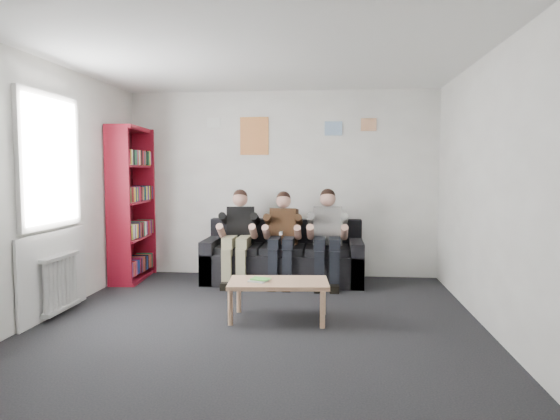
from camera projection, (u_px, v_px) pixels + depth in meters
name	position (u px, v px, depth m)	size (l,w,h in m)	color
room_shell	(256.00, 191.00, 4.84)	(5.00, 5.00, 5.00)	black
sofa	(284.00, 259.00, 6.98)	(2.18, 0.89, 0.84)	black
bookshelf	(132.00, 204.00, 7.02)	(0.32, 0.97, 2.15)	maroon
coffee_table	(278.00, 286.00, 5.16)	(1.02, 0.56, 0.41)	tan
game_cases	(259.00, 280.00, 5.14)	(0.20, 0.16, 0.03)	silver
person_left	(238.00, 237.00, 6.82)	(0.38, 0.82, 1.28)	black
person_middle	(282.00, 238.00, 6.76)	(0.37, 0.80, 1.26)	#4A2A18
person_right	(327.00, 237.00, 6.70)	(0.39, 0.84, 1.30)	silver
radiator	(61.00, 283.00, 5.34)	(0.10, 0.64, 0.60)	silver
window	(52.00, 220.00, 5.29)	(0.05, 1.30, 2.36)	white
poster_large	(254.00, 136.00, 7.29)	(0.42, 0.01, 0.55)	gold
poster_blue	(333.00, 128.00, 7.16)	(0.25, 0.01, 0.20)	#4490E7
poster_pink	(369.00, 125.00, 7.11)	(0.22, 0.01, 0.18)	#CF4089
poster_sign	(214.00, 123.00, 7.33)	(0.20, 0.01, 0.14)	white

